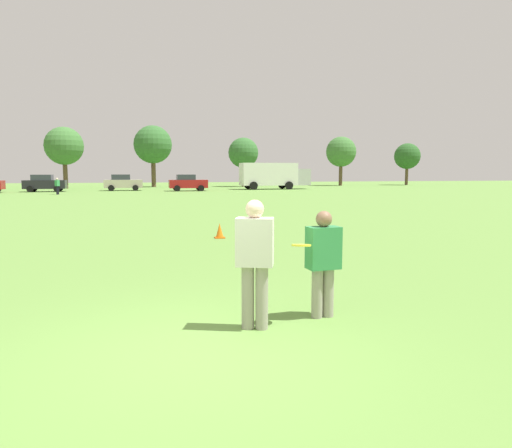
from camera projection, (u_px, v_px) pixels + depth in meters
name	position (u px, v px, depth m)	size (l,w,h in m)	color
ground_plane	(192.00, 356.00, 5.26)	(176.75, 176.75, 0.00)	#608C3D
player_thrower	(255.00, 257.00, 6.07)	(0.56, 0.43, 1.75)	gray
player_defender	(323.00, 258.00, 6.57)	(0.49, 0.31, 1.56)	gray
frisbee	(301.00, 245.00, 6.23)	(0.27, 0.27, 0.06)	yellow
traffic_cone	(220.00, 231.00, 14.58)	(0.32, 0.32, 0.48)	#D8590C
parked_car_center	(44.00, 183.00, 48.58)	(4.23, 2.28, 1.82)	black
parked_car_mid_right	(123.00, 182.00, 51.57)	(4.23, 2.28, 1.82)	#B7AD99
parked_car_near_right	(188.00, 183.00, 50.68)	(4.23, 2.28, 1.82)	maroon
box_truck	(273.00, 175.00, 55.68)	(8.54, 3.12, 3.18)	white
bystander_far_jogger	(57.00, 185.00, 42.59)	(0.41, 0.49, 1.56)	black
tree_east_birch	(64.00, 146.00, 57.45)	(4.78, 4.78, 7.76)	brown
tree_east_oak	(153.00, 145.00, 63.34)	(5.24, 5.24, 8.52)	brown
tree_far_east_pine	(243.00, 153.00, 65.37)	(4.31, 4.31, 7.00)	brown
tree_far_west_pine	(341.00, 152.00, 70.10)	(4.62, 4.62, 7.50)	brown
tree_horizon_center	(407.00, 156.00, 73.19)	(4.11, 4.11, 6.68)	brown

